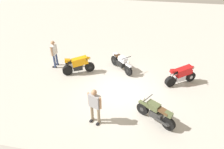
{
  "coord_description": "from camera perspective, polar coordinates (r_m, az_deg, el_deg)",
  "views": [
    {
      "loc": [
        -1.09,
        8.59,
        6.79
      ],
      "look_at": [
        0.61,
        -0.35,
        0.75
      ],
      "focal_mm": 32.41,
      "sensor_mm": 36.0,
      "label": 1
    }
  ],
  "objects": [
    {
      "name": "ground_plane",
      "position": [
        11.0,
        2.81,
        -4.58
      ],
      "size": [
        40.0,
        40.0,
        0.0
      ],
      "primitive_type": "plane",
      "color": "#B7B2A8"
    },
    {
      "name": "motorcycle_silver_cruiser",
      "position": [
        12.49,
        2.61,
        3.42
      ],
      "size": [
        1.56,
        1.57,
        1.09
      ],
      "rotation": [
        0.0,
        0.0,
        2.35
      ],
      "color": "black",
      "rests_on": "ground"
    },
    {
      "name": "motorcycle_orange_sportbike",
      "position": [
        12.29,
        -9.42,
        2.82
      ],
      "size": [
        1.83,
        1.08,
        1.14
      ],
      "rotation": [
        0.0,
        0.0,
        3.61
      ],
      "color": "black",
      "rests_on": "ground"
    },
    {
      "name": "motorcycle_red_sportbike",
      "position": [
        11.84,
        19.05,
        -0.02
      ],
      "size": [
        1.77,
        1.18,
        1.14
      ],
      "rotation": [
        0.0,
        0.0,
        3.69
      ],
      "color": "black",
      "rests_on": "ground"
    },
    {
      "name": "motorcycle_olive_vintage",
      "position": [
        9.21,
        12.24,
        -10.56
      ],
      "size": [
        1.72,
        1.2,
        1.07
      ],
      "rotation": [
        0.0,
        0.0,
        5.71
      ],
      "color": "black",
      "rests_on": "ground"
    },
    {
      "name": "person_in_gray_shirt",
      "position": [
        8.64,
        -4.9,
        -8.31
      ],
      "size": [
        0.67,
        0.45,
        1.78
      ],
      "rotation": [
        0.0,
        0.0,
        1.21
      ],
      "color": "gray",
      "rests_on": "ground"
    },
    {
      "name": "person_in_white_shirt",
      "position": [
        13.1,
        -16.0,
        6.1
      ],
      "size": [
        0.31,
        0.68,
        1.77
      ],
      "rotation": [
        0.0,
        0.0,
        0.01
      ],
      "color": "#384772",
      "rests_on": "ground"
    }
  ]
}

